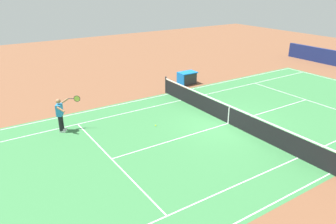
# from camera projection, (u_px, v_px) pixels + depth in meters

# --- Properties ---
(ground_plane) EXTENTS (60.00, 60.00, 0.00)m
(ground_plane) POSITION_uv_depth(u_px,v_px,m) (228.00, 123.00, 16.32)
(ground_plane) COLOR brown
(court_slab) EXTENTS (24.20, 11.40, 0.00)m
(court_slab) POSITION_uv_depth(u_px,v_px,m) (228.00, 123.00, 16.32)
(court_slab) COLOR #387A42
(court_slab) RESTS_ON ground_plane
(court_line_markings) EXTENTS (23.85, 11.05, 0.01)m
(court_line_markings) POSITION_uv_depth(u_px,v_px,m) (228.00, 123.00, 16.32)
(court_line_markings) COLOR white
(court_line_markings) RESTS_ON ground_plane
(tennis_net) EXTENTS (0.10, 11.70, 1.08)m
(tennis_net) POSITION_uv_depth(u_px,v_px,m) (229.00, 114.00, 16.14)
(tennis_net) COLOR #2D2D33
(tennis_net) RESTS_ON ground_plane
(tennis_player_near) EXTENTS (1.18, 0.75, 1.70)m
(tennis_player_near) POSITION_uv_depth(u_px,v_px,m) (61.00, 113.00, 15.14)
(tennis_player_near) COLOR black
(tennis_player_near) RESTS_ON ground_plane
(tennis_ball) EXTENTS (0.07, 0.07, 0.07)m
(tennis_ball) POSITION_uv_depth(u_px,v_px,m) (156.00, 125.00, 16.01)
(tennis_ball) COLOR #CCE01E
(tennis_ball) RESTS_ON ground_plane
(equipment_cart_tarped) EXTENTS (1.25, 0.84, 0.85)m
(equipment_cart_tarped) POSITION_uv_depth(u_px,v_px,m) (187.00, 78.00, 22.45)
(equipment_cart_tarped) COLOR #2D2D33
(equipment_cart_tarped) RESTS_ON ground_plane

